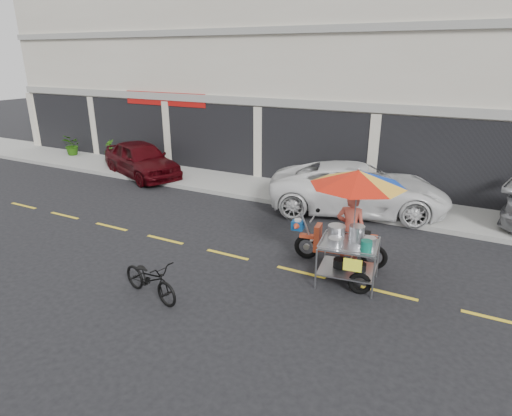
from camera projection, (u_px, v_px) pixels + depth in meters
The scene contains 10 objects.
ground at pixel (301, 272), 9.94m from camera, with size 90.00×90.00×0.00m, color black.
sidewalk at pixel (362, 202), 14.49m from camera, with size 45.00×3.00×0.15m, color gray.
shophouse_block at pixel (481, 70), 16.09m from camera, with size 36.00×8.11×10.40m.
centerline at pixel (301, 272), 9.94m from camera, with size 42.00×0.10×0.01m, color gold.
maroon_sedan at pixel (141, 159), 17.55m from camera, with size 1.73×4.29×1.46m, color #370308.
white_pickup at pixel (358, 188), 13.58m from camera, with size 2.56×5.56×1.54m, color white.
plant_tall at pixel (72, 145), 20.76m from camera, with size 0.89×0.77×0.99m, color #1F490B.
plant_short at pixel (110, 149), 20.01m from camera, with size 0.51×0.51×0.91m, color #1F490B.
near_bicycle at pixel (150, 279), 8.79m from camera, with size 0.57×1.62×0.85m, color black.
food_vendor_rig at pixel (353, 208), 9.28m from camera, with size 2.79×2.23×2.61m.
Camera 1 is at (3.20, -8.32, 4.76)m, focal length 30.00 mm.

